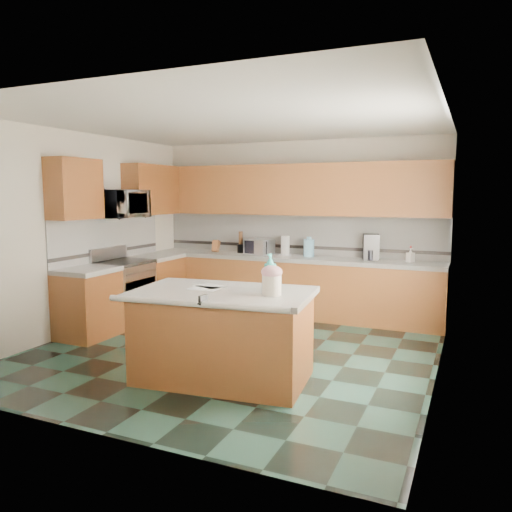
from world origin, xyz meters
The scene contains 52 objects.
floor centered at (0.00, 0.00, 0.00)m, with size 4.60×4.60×0.00m, color black.
ceiling centered at (0.00, 0.00, 2.70)m, with size 4.60×4.60×0.00m, color white.
wall_back centered at (0.00, 2.32, 1.35)m, with size 4.60×0.04×2.70m, color beige.
wall_front centered at (0.00, -2.32, 1.35)m, with size 4.60×0.04×2.70m, color beige.
wall_left centered at (-2.32, 0.00, 1.35)m, with size 0.04×4.60×2.70m, color beige.
wall_right centered at (2.32, 0.00, 1.35)m, with size 0.04×4.60×2.70m, color beige.
back_base_cab centered at (0.00, 2.00, 0.43)m, with size 4.60×0.60×0.86m, color black.
back_countertop centered at (0.00, 2.00, 0.89)m, with size 4.60×0.64×0.06m, color white.
back_upper_cab centered at (0.00, 2.13, 1.94)m, with size 4.60×0.33×0.78m, color black.
back_backsplash centered at (0.00, 2.29, 1.24)m, with size 4.60×0.02×0.63m, color silver.
back_accent_band centered at (0.00, 2.28, 1.04)m, with size 4.60×0.01×0.05m, color black.
left_base_cab_rear centered at (-2.00, 1.29, 0.43)m, with size 0.60×0.82×0.86m, color black.
left_counter_rear centered at (-2.00, 1.29, 0.89)m, with size 0.64×0.82×0.06m, color white.
left_base_cab_front centered at (-2.00, -0.24, 0.43)m, with size 0.60×0.72×0.86m, color black.
left_counter_front centered at (-2.00, -0.24, 0.89)m, with size 0.64×0.72×0.06m, color white.
left_backsplash centered at (-2.29, 0.55, 1.24)m, with size 0.02×2.30×0.63m, color silver.
left_accent_band centered at (-2.28, 0.55, 1.04)m, with size 0.01×2.30×0.05m, color black.
left_upper_cab_rear centered at (-2.13, 1.42, 1.94)m, with size 0.33×1.09×0.78m, color black.
left_upper_cab_front centered at (-2.13, -0.24, 1.94)m, with size 0.33×0.72×0.78m, color black.
range_body centered at (-2.00, 0.50, 0.44)m, with size 0.60×0.76×0.88m, color #B7B7BC.
range_oven_door centered at (-1.71, 0.50, 0.40)m, with size 0.02×0.68×0.55m, color black.
range_cooktop centered at (-2.00, 0.50, 0.90)m, with size 0.62×0.78×0.04m, color black.
range_handle centered at (-1.68, 0.50, 0.78)m, with size 0.02×0.02×0.66m, color #B7B7BC.
range_backguard centered at (-2.26, 0.50, 1.02)m, with size 0.06×0.76×0.18m, color #B7B7BC.
microwave centered at (-2.00, 0.50, 1.73)m, with size 0.73×0.50×0.41m, color #B7B7BC.
island_base centered at (0.32, -0.85, 0.43)m, with size 1.67×0.95×0.86m, color black.
island_top centered at (0.32, -0.85, 0.89)m, with size 1.77×1.05×0.06m, color white.
island_bullnose centered at (0.32, -1.38, 0.89)m, with size 0.06×0.06×1.77m, color white.
treat_jar centered at (0.85, -0.87, 1.02)m, with size 0.18×0.18×0.19m, color silver.
treat_jar_lid centered at (0.85, -0.87, 1.14)m, with size 0.20×0.20×0.13m, color pink.
treat_jar_knob centered at (0.85, -0.87, 1.19)m, with size 0.02×0.02×0.07m, color tan.
treat_jar_knob_end_l centered at (0.82, -0.87, 1.19)m, with size 0.04×0.04×0.04m, color tan.
treat_jar_knob_end_r centered at (0.89, -0.87, 1.19)m, with size 0.04×0.04×0.04m, color tan.
soap_bottle_island centered at (0.74, -0.62, 1.10)m, with size 0.14×0.14×0.37m, color #2FB9B5.
paper_sheet_a centered at (0.10, -0.84, 0.92)m, with size 0.31×0.23×0.00m, color white.
paper_sheet_b centered at (0.09, -0.71, 0.92)m, with size 0.30×0.22×0.00m, color white.
clamp_body centered at (0.38, -1.36, 0.93)m, with size 0.03×0.10×0.09m, color black.
clamp_handle centered at (0.38, -1.42, 0.91)m, with size 0.02×0.02×0.07m, color black.
knife_block centered at (-1.33, 2.05, 1.02)m, with size 0.10×0.09×0.19m, color #472814.
utensil_crock centered at (-0.89, 2.08, 0.99)m, with size 0.11×0.11×0.14m, color black.
utensil_bundle centered at (-0.89, 2.08, 1.17)m, with size 0.07×0.07×0.21m, color #472814.
toaster_oven centered at (-0.55, 2.05, 1.04)m, with size 0.42×0.29×0.25m, color #B7B7BC.
toaster_oven_door centered at (-0.55, 1.91, 1.04)m, with size 0.38×0.01×0.21m, color black.
paper_towel centered at (-0.12, 2.10, 1.07)m, with size 0.13×0.13×0.30m, color white.
paper_towel_base centered at (-0.12, 2.10, 0.93)m, with size 0.20×0.20×0.01m, color #B7B7BC.
water_jug centered at (0.28, 2.06, 1.05)m, with size 0.16×0.16×0.27m, color #6EAACD.
water_jug_neck centered at (0.28, 2.06, 1.21)m, with size 0.08×0.08×0.04m, color #6EAACD.
coffee_maker centered at (1.22, 2.08, 1.11)m, with size 0.22×0.24×0.37m, color black.
coffee_carafe centered at (1.22, 2.03, 1.00)m, with size 0.15×0.15×0.15m, color black.
soap_bottle_back centered at (1.78, 2.05, 1.02)m, with size 0.09×0.09×0.20m, color white.
soap_back_cap centered at (1.78, 2.05, 1.14)m, with size 0.02×0.02×0.03m, color red.
window_light_proxy centered at (2.29, -0.20, 1.50)m, with size 0.02×1.40×1.10m, color white.
Camera 1 is at (2.60, -5.20, 1.88)m, focal length 35.00 mm.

